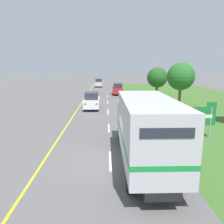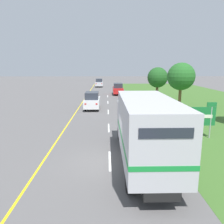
{
  "view_description": "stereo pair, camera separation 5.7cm",
  "coord_description": "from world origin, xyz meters",
  "px_view_note": "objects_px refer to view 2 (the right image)",
  "views": [
    {
      "loc": [
        -0.2,
        -11.2,
        5.19
      ],
      "look_at": [
        0.3,
        7.59,
        1.2
      ],
      "focal_mm": 35.0,
      "sensor_mm": 36.0,
      "label": 1
    },
    {
      "loc": [
        -0.15,
        -11.2,
        5.19
      ],
      "look_at": [
        0.3,
        7.59,
        1.2
      ],
      "focal_mm": 35.0,
      "sensor_mm": 36.0,
      "label": 2
    }
  ],
  "objects_px": {
    "roadside_tree_mid": "(181,77)",
    "lead_car_silver_ahead": "(99,83)",
    "roadside_tree_far": "(158,78)",
    "lead_car_white": "(92,101)",
    "horse_trailer_truck": "(144,128)",
    "lead_car_red_ahead": "(118,89)",
    "highway_sign": "(201,117)"
  },
  "relations": [
    {
      "from": "roadside_tree_mid",
      "to": "lead_car_silver_ahead",
      "type": "bearing_deg",
      "value": 111.36
    },
    {
      "from": "lead_car_silver_ahead",
      "to": "roadside_tree_mid",
      "type": "height_order",
      "value": "roadside_tree_mid"
    },
    {
      "from": "roadside_tree_far",
      "to": "lead_car_white",
      "type": "bearing_deg",
      "value": -136.19
    },
    {
      "from": "roadside_tree_far",
      "to": "lead_car_silver_ahead",
      "type": "bearing_deg",
      "value": 118.8
    },
    {
      "from": "lead_car_white",
      "to": "horse_trailer_truck",
      "type": "bearing_deg",
      "value": -76.45
    },
    {
      "from": "lead_car_red_ahead",
      "to": "lead_car_silver_ahead",
      "type": "bearing_deg",
      "value": 104.98
    },
    {
      "from": "highway_sign",
      "to": "roadside_tree_mid",
      "type": "height_order",
      "value": "roadside_tree_mid"
    },
    {
      "from": "lead_car_white",
      "to": "highway_sign",
      "type": "relative_size",
      "value": 1.61
    },
    {
      "from": "lead_car_silver_ahead",
      "to": "roadside_tree_mid",
      "type": "distance_m",
      "value": 30.25
    },
    {
      "from": "lead_car_red_ahead",
      "to": "lead_car_silver_ahead",
      "type": "distance_m",
      "value": 15.23
    },
    {
      "from": "horse_trailer_truck",
      "to": "lead_car_white",
      "type": "xyz_separation_m",
      "value": [
        -3.72,
        15.44,
        -1.0
      ]
    },
    {
      "from": "lead_car_white",
      "to": "lead_car_silver_ahead",
      "type": "xyz_separation_m",
      "value": [
        -0.1,
        28.41,
        -0.01
      ]
    },
    {
      "from": "horse_trailer_truck",
      "to": "roadside_tree_mid",
      "type": "xyz_separation_m",
      "value": [
        7.14,
        15.8,
        1.85
      ]
    },
    {
      "from": "lead_car_silver_ahead",
      "to": "highway_sign",
      "type": "bearing_deg",
      "value": -77.67
    },
    {
      "from": "horse_trailer_truck",
      "to": "lead_car_white",
      "type": "bearing_deg",
      "value": 103.55
    },
    {
      "from": "lead_car_white",
      "to": "roadside_tree_mid",
      "type": "distance_m",
      "value": 11.24
    },
    {
      "from": "lead_car_red_ahead",
      "to": "highway_sign",
      "type": "bearing_deg",
      "value": -79.26
    },
    {
      "from": "horse_trailer_truck",
      "to": "highway_sign",
      "type": "distance_m",
      "value": 6.42
    },
    {
      "from": "lead_car_white",
      "to": "lead_car_silver_ahead",
      "type": "height_order",
      "value": "lead_car_white"
    },
    {
      "from": "lead_car_silver_ahead",
      "to": "roadside_tree_far",
      "type": "relative_size",
      "value": 0.77
    },
    {
      "from": "lead_car_white",
      "to": "roadside_tree_mid",
      "type": "relative_size",
      "value": 0.77
    },
    {
      "from": "highway_sign",
      "to": "lead_car_red_ahead",
      "type": "bearing_deg",
      "value": 100.74
    },
    {
      "from": "horse_trailer_truck",
      "to": "roadside_tree_mid",
      "type": "relative_size",
      "value": 1.6
    },
    {
      "from": "lead_car_silver_ahead",
      "to": "roadside_tree_far",
      "type": "height_order",
      "value": "roadside_tree_far"
    },
    {
      "from": "lead_car_white",
      "to": "roadside_tree_mid",
      "type": "xyz_separation_m",
      "value": [
        10.87,
        0.36,
        2.85
      ]
    },
    {
      "from": "lead_car_red_ahead",
      "to": "roadside_tree_mid",
      "type": "xyz_separation_m",
      "value": [
        7.03,
        -13.33,
        2.85
      ]
    },
    {
      "from": "horse_trailer_truck",
      "to": "lead_car_white",
      "type": "relative_size",
      "value": 2.08
    },
    {
      "from": "lead_car_silver_ahead",
      "to": "roadside_tree_mid",
      "type": "relative_size",
      "value": 0.68
    },
    {
      "from": "highway_sign",
      "to": "roadside_tree_far",
      "type": "distance_m",
      "value": 21.11
    },
    {
      "from": "highway_sign",
      "to": "roadside_tree_far",
      "type": "xyz_separation_m",
      "value": [
        1.59,
        20.99,
        1.68
      ]
    },
    {
      "from": "horse_trailer_truck",
      "to": "highway_sign",
      "type": "relative_size",
      "value": 3.35
    },
    {
      "from": "roadside_tree_mid",
      "to": "roadside_tree_far",
      "type": "height_order",
      "value": "roadside_tree_mid"
    }
  ]
}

